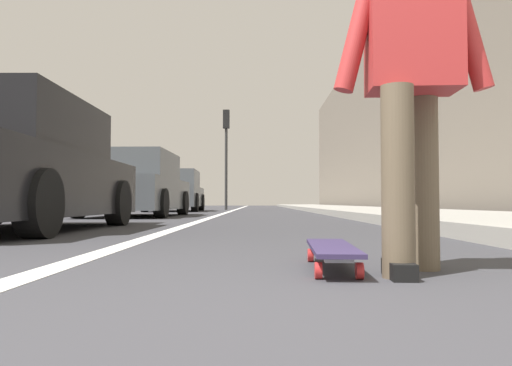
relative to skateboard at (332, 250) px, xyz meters
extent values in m
plane|color=#38383D|center=(8.74, 0.18, -0.09)|extent=(80.00, 80.00, 0.00)
cube|color=silver|center=(18.74, 1.34, -0.09)|extent=(52.00, 0.16, 0.01)
cube|color=#9E9B93|center=(16.74, -2.96, -0.02)|extent=(52.00, 3.20, 0.14)
cube|color=slate|center=(20.74, -5.60, 4.12)|extent=(40.00, 1.20, 8.43)
cylinder|color=red|center=(0.30, 0.07, -0.06)|extent=(0.07, 0.03, 0.07)
cylinder|color=red|center=(0.30, -0.10, -0.06)|extent=(0.07, 0.03, 0.07)
cylinder|color=red|center=(-0.30, 0.10, -0.06)|extent=(0.07, 0.03, 0.07)
cylinder|color=red|center=(-0.30, -0.07, -0.06)|extent=(0.07, 0.03, 0.07)
cube|color=silver|center=(0.30, -0.02, -0.01)|extent=(0.07, 0.12, 0.02)
cube|color=silver|center=(-0.30, 0.02, -0.01)|extent=(0.07, 0.12, 0.02)
cube|color=#33284C|center=(0.00, 0.00, 0.01)|extent=(0.85, 0.24, 0.02)
cylinder|color=brown|center=(-0.26, -0.24, 0.32)|extent=(0.14, 0.14, 0.82)
cylinder|color=brown|center=(-0.01, -0.44, 0.32)|extent=(0.14, 0.14, 0.82)
cube|color=black|center=(-0.26, -0.24, -0.06)|extent=(0.26, 0.11, 0.07)
cube|color=#B22D2D|center=(-0.15, -0.35, 1.03)|extent=(0.26, 0.41, 0.60)
cylinder|color=#B22D2D|center=(-0.14, -0.11, 1.03)|extent=(0.10, 0.24, 0.60)
cylinder|color=#B22D2D|center=(-0.16, -0.59, 1.03)|extent=(0.10, 0.24, 0.60)
cube|color=black|center=(3.22, 3.18, 0.43)|extent=(4.02, 1.89, 0.70)
cube|color=black|center=(3.07, 3.18, 1.08)|extent=(2.21, 1.73, 0.60)
cube|color=#4C606B|center=(4.18, 3.18, 1.08)|extent=(0.04, 1.65, 0.51)
cylinder|color=black|center=(4.47, 2.29, 0.22)|extent=(0.62, 0.22, 0.62)
cylinder|color=black|center=(1.98, 2.28, 0.22)|extent=(0.62, 0.22, 0.62)
cube|color=#4C5156|center=(8.98, 3.16, 0.42)|extent=(4.18, 1.88, 0.70)
cube|color=#4C5156|center=(8.83, 3.16, 1.07)|extent=(2.31, 1.70, 0.60)
cube|color=#4C606B|center=(9.97, 3.14, 1.07)|extent=(0.07, 1.59, 0.51)
cylinder|color=black|center=(10.28, 3.99, 0.21)|extent=(0.61, 0.23, 0.61)
cylinder|color=black|center=(10.25, 2.28, 0.21)|extent=(0.61, 0.23, 0.61)
cylinder|color=black|center=(7.71, 4.04, 0.21)|extent=(0.61, 0.23, 0.61)
cylinder|color=black|center=(7.68, 2.32, 0.21)|extent=(0.61, 0.23, 0.61)
cube|color=#4C5156|center=(15.62, 3.38, 0.44)|extent=(4.16, 1.91, 0.70)
cube|color=#4C5156|center=(15.47, 3.38, 1.09)|extent=(2.31, 1.71, 0.60)
cube|color=#4C606B|center=(16.60, 3.41, 1.09)|extent=(0.09, 1.57, 0.51)
cylinder|color=black|center=(16.87, 4.27, 0.23)|extent=(0.64, 0.24, 0.64)
cylinder|color=black|center=(16.92, 2.58, 0.23)|extent=(0.64, 0.24, 0.64)
cylinder|color=black|center=(14.32, 4.19, 0.23)|extent=(0.64, 0.24, 0.64)
cylinder|color=black|center=(14.38, 2.50, 0.23)|extent=(0.64, 0.24, 0.64)
cylinder|color=#2D2D2D|center=(19.04, 1.74, 1.68)|extent=(0.12, 0.12, 3.55)
cube|color=black|center=(19.04, 1.74, 3.86)|extent=(0.24, 0.28, 0.80)
sphere|color=red|center=(19.17, 1.74, 4.12)|extent=(0.16, 0.16, 0.16)
sphere|color=#392907|center=(19.17, 1.74, 3.86)|extent=(0.16, 0.16, 0.16)
sphere|color=black|center=(19.17, 1.74, 3.60)|extent=(0.16, 0.16, 0.16)
camera|label=1|loc=(-2.37, 0.35, 0.23)|focal=34.69mm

